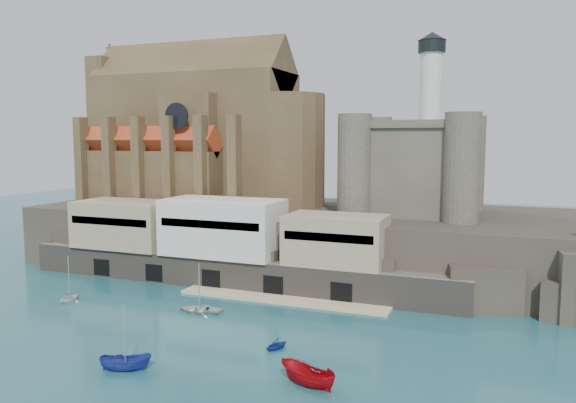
# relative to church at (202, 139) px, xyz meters

# --- Properties ---
(ground) EXTENTS (300.00, 300.00, 0.00)m
(ground) POSITION_rel_church_xyz_m (24.13, -41.85, -22.13)
(ground) COLOR #1A4F58
(ground) RESTS_ON ground
(promontory) EXTENTS (100.00, 36.00, 10.00)m
(promontory) POSITION_rel_church_xyz_m (23.94, -2.48, -17.20)
(promontory) COLOR #2B2620
(promontory) RESTS_ON ground
(quay) EXTENTS (70.00, 12.00, 13.05)m
(quay) POSITION_rel_church_xyz_m (13.94, -18.78, -16.06)
(quay) COLOR #655C51
(quay) RESTS_ON ground
(church) EXTENTS (47.00, 25.93, 30.51)m
(church) POSITION_rel_church_xyz_m (0.00, 0.00, 0.00)
(church) COLOR #4C3C23
(church) RESTS_ON promontory
(castle_keep) EXTENTS (21.20, 21.20, 29.30)m
(castle_keep) POSITION_rel_church_xyz_m (40.21, -0.78, -3.81)
(castle_keep) COLOR #4E483D
(castle_keep) RESTS_ON promontory
(boat_2) EXTENTS (2.54, 2.51, 5.07)m
(boat_2) POSITION_rel_church_xyz_m (20.78, -51.00, -22.13)
(boat_2) COLOR navy
(boat_2) RESTS_ON ground
(boat_4) EXTENTS (3.02, 1.85, 3.48)m
(boat_4) POSITION_rel_church_xyz_m (-0.84, -34.95, -22.13)
(boat_4) COLOR white
(boat_4) RESTS_ON ground
(boat_5) EXTENTS (2.79, 2.75, 5.85)m
(boat_5) POSITION_rel_church_xyz_m (38.26, -47.74, -22.13)
(boat_5) COLOR #A70810
(boat_5) RESTS_ON ground
(boat_6) EXTENTS (1.59, 4.33, 5.93)m
(boat_6) POSITION_rel_church_xyz_m (18.12, -32.47, -22.13)
(boat_6) COLOR silver
(boat_6) RESTS_ON ground
(boat_7) EXTENTS (2.93, 2.43, 2.93)m
(boat_7) POSITION_rel_church_xyz_m (32.21, -40.59, -22.13)
(boat_7) COLOR navy
(boat_7) RESTS_ON ground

